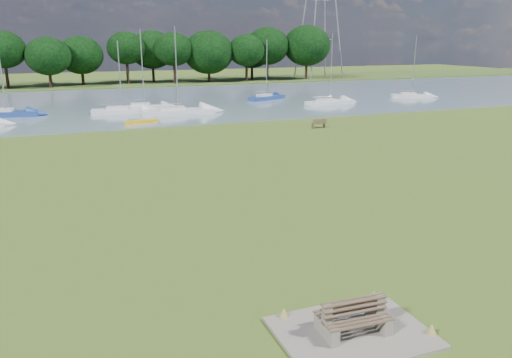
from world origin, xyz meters
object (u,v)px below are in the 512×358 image
object	(u,v)px
sailboat_2	(411,95)
sailboat_3	(6,112)
sailboat_1	(121,109)
bench_pair	(353,317)
sailboat_9	(177,110)
sailboat_7	(266,96)
kayak	(141,122)
riverbank_bench	(319,124)
sailboat_8	(144,106)
sailboat_0	(329,101)

from	to	relation	value
sailboat_2	sailboat_3	size ratio (longest dim) A/B	1.08
sailboat_1	sailboat_2	world-z (taller)	sailboat_2
bench_pair	sailboat_3	distance (m)	50.26
sailboat_1	sailboat_3	distance (m)	11.97
sailboat_1	sailboat_9	size ratio (longest dim) A/B	0.85
sailboat_2	sailboat_7	bearing A→B (deg)	-171.26
kayak	sailboat_7	xyz separation A→B (m)	(19.03, 13.74, 0.32)
sailboat_1	sailboat_7	size ratio (longest dim) A/B	0.99
riverbank_bench	sailboat_1	xyz separation A→B (m)	(-16.05, 16.31, 0.07)
kayak	sailboat_1	xyz separation A→B (m)	(-0.94, 7.77, 0.29)
riverbank_bench	kayak	distance (m)	17.36
bench_pair	sailboat_8	xyz separation A→B (m)	(2.04, 48.37, 0.04)
sailboat_3	sailboat_8	distance (m)	14.57
sailboat_3	sailboat_9	xyz separation A→B (m)	(17.47, -4.80, -0.04)
bench_pair	sailboat_1	world-z (taller)	sailboat_1
kayak	sailboat_0	distance (m)	25.28
sailboat_1	sailboat_8	distance (m)	3.26
bench_pair	sailboat_8	size ratio (longest dim) A/B	0.22
riverbank_bench	sailboat_1	world-z (taller)	sailboat_1
riverbank_bench	bench_pair	bearing A→B (deg)	-114.62
riverbank_bench	sailboat_1	bearing A→B (deg)	136.73
kayak	sailboat_8	size ratio (longest dim) A/B	0.35
kayak	sailboat_8	bearing A→B (deg)	65.54
riverbank_bench	sailboat_9	distance (m)	17.06
kayak	sailboat_3	distance (m)	16.07
sailboat_2	sailboat_3	world-z (taller)	sailboat_2
bench_pair	sailboat_7	bearing A→B (deg)	72.87
kayak	sailboat_1	distance (m)	7.83
sailboat_2	sailboat_8	xyz separation A→B (m)	(-37.11, 1.10, 0.07)
sailboat_3	bench_pair	bearing A→B (deg)	-65.90
sailboat_7	sailboat_9	size ratio (longest dim) A/B	0.85
sailboat_0	sailboat_2	size ratio (longest dim) A/B	1.02
bench_pair	sailboat_2	xyz separation A→B (m)	(39.16, 47.28, -0.03)
kayak	sailboat_8	world-z (taller)	sailboat_8
bench_pair	sailboat_2	bearing A→B (deg)	53.33
sailboat_1	sailboat_2	xyz separation A→B (m)	(39.88, 0.63, 0.01)
riverbank_bench	sailboat_8	world-z (taller)	sailboat_8
kayak	sailboat_1	world-z (taller)	sailboat_1
sailboat_9	bench_pair	bearing A→B (deg)	-92.97
riverbank_bench	sailboat_1	size ratio (longest dim) A/B	0.18
sailboat_8	sailboat_9	size ratio (longest dim) A/B	0.98
sailboat_9	sailboat_8	bearing A→B (deg)	126.36
kayak	sailboat_0	bearing A→B (deg)	0.46
bench_pair	sailboat_1	xyz separation A→B (m)	(-0.73, 46.64, -0.03)
riverbank_bench	sailboat_8	distance (m)	22.40
sailboat_7	sailboat_0	bearing A→B (deg)	-75.04
sailboat_2	sailboat_9	bearing A→B (deg)	-150.58
riverbank_bench	sailboat_0	xyz separation A→B (m)	(9.41, 14.66, 0.05)
kayak	sailboat_3	xyz separation A→B (m)	(-12.74, 9.80, 0.35)
sailboat_2	sailboat_0	bearing A→B (deg)	-147.27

